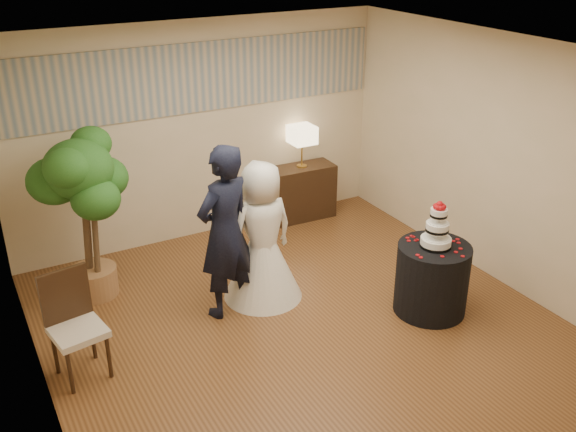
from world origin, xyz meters
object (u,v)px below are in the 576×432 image
table_lamp (302,147)px  ficus_tree (85,217)px  wedding_cake (438,224)px  groom (225,232)px  cake_table (432,279)px  side_chair (78,329)px  bride (262,232)px  console (301,192)px

table_lamp → ficus_tree: bearing=-167.8°
wedding_cake → ficus_tree: bearing=145.9°
groom → table_lamp: (1.90, 1.70, 0.11)m
cake_table → wedding_cake: (0.00, -0.00, 0.64)m
table_lamp → side_chair: 4.11m
bride → groom: bearing=3.5°
wedding_cake → console: wedding_cake is taller
ficus_tree → side_chair: ficus_tree is taller
groom → side_chair: bearing=-7.0°
wedding_cake → console: 2.82m
groom → wedding_cake: groom is taller
bride → wedding_cake: (1.44, -1.14, 0.23)m
table_lamp → ficus_tree: size_ratio=0.30×
bride → wedding_cake: 1.85m
console → ficus_tree: (-3.07, -0.66, 0.58)m
groom → console: bearing=-157.3°
console → cake_table: bearing=-87.8°
cake_table → ficus_tree: size_ratio=0.40×
cake_table → ficus_tree: bearing=145.9°
groom → side_chair: (-1.62, -0.35, -0.43)m
console → bride: bearing=-129.6°
groom → cake_table: bearing=132.1°
cake_table → ficus_tree: (-3.08, 2.08, 0.57)m
cake_table → table_lamp: (-0.01, 2.75, 0.67)m
groom → cake_table: 2.25m
table_lamp → side_chair: (-3.52, -2.05, -0.54)m
cake_table → console: (-0.01, 2.75, -0.00)m
groom → wedding_cake: bearing=132.1°
table_lamp → ficus_tree: (-3.07, -0.66, -0.09)m
ficus_tree → cake_table: bearing=-34.1°
groom → bride: (0.47, 0.09, -0.15)m
cake_table → console: cake_table is taller
console → table_lamp: table_lamp is taller
bride → table_lamp: bearing=-138.7°
bride → side_chair: 2.15m
groom → wedding_cake: (1.91, -1.05, 0.09)m
bride → ficus_tree: ficus_tree is taller
bride → side_chair: size_ratio=1.55×
console → side_chair: size_ratio=0.89×
wedding_cake → ficus_tree: size_ratio=0.27×
bride → console: bearing=-138.7°
wedding_cake → side_chair: (-3.53, 0.70, -0.52)m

